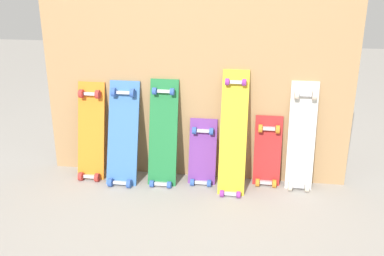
% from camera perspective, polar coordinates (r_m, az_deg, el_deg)
% --- Properties ---
extents(ground_plane, '(12.00, 12.00, 0.00)m').
position_cam_1_polar(ground_plane, '(3.50, 0.17, -6.36)').
color(ground_plane, '#9E9991').
extents(plywood_wall_panel, '(2.28, 0.04, 1.53)m').
position_cam_1_polar(plywood_wall_panel, '(3.30, 0.36, 6.17)').
color(plywood_wall_panel, tan).
rests_on(plywood_wall_panel, ground).
extents(skateboard_orange, '(0.21, 0.25, 0.79)m').
position_cam_1_polar(skateboard_orange, '(3.50, -12.74, -0.91)').
color(skateboard_orange, orange).
rests_on(skateboard_orange, ground).
extents(skateboard_blue, '(0.23, 0.31, 0.82)m').
position_cam_1_polar(skateboard_blue, '(3.38, -8.81, -1.23)').
color(skateboard_blue, '#386BAD').
rests_on(skateboard_blue, ground).
extents(skateboard_green, '(0.21, 0.27, 0.84)m').
position_cam_1_polar(skateboard_green, '(3.33, -3.72, -1.24)').
color(skateboard_green, '#1E7238').
rests_on(skateboard_green, ground).
extents(skateboard_purple, '(0.21, 0.20, 0.55)m').
position_cam_1_polar(skateboard_purple, '(3.37, 1.33, -3.63)').
color(skateboard_purple, '#6B338C').
rests_on(skateboard_purple, ground).
extents(skateboard_yellow, '(0.19, 0.34, 0.93)m').
position_cam_1_polar(skateboard_yellow, '(3.21, 5.27, -1.28)').
color(skateboard_yellow, gold).
rests_on(skateboard_yellow, ground).
extents(skateboard_red, '(0.20, 0.14, 0.59)m').
position_cam_1_polar(skateboard_red, '(3.37, 9.56, -3.42)').
color(skateboard_red, '#B22626').
rests_on(skateboard_red, ground).
extents(skateboard_white, '(0.19, 0.18, 0.85)m').
position_cam_1_polar(skateboard_white, '(3.32, 13.75, -1.57)').
color(skateboard_white, silver).
rests_on(skateboard_white, ground).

